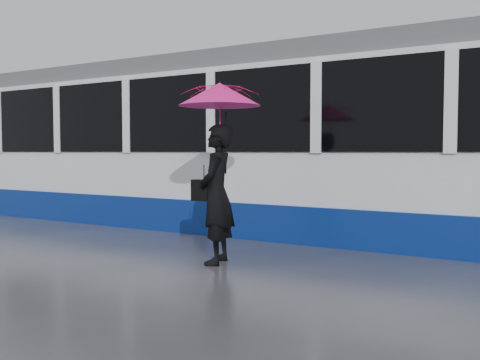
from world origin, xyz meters
The scene contains 5 objects.
ground centered at (0.00, 0.00, 0.00)m, with size 90.00×90.00×0.00m, color #2D2E33.
rails centered at (0.00, 2.50, 0.01)m, with size 34.00×1.51×0.02m.
woman centered at (0.63, -0.64, 0.93)m, with size 0.68×0.45×1.87m, color black.
umbrella centered at (0.68, -0.64, 2.05)m, with size 1.39×1.39×1.26m.
handbag centered at (0.41, -0.62, 0.98)m, with size 0.36×0.24×0.47m.
Camera 1 is at (4.58, -6.58, 1.51)m, focal length 40.00 mm.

